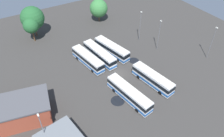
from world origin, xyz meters
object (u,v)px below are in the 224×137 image
Objects in this scene: bus_row0_slot0 at (88,59)px; tree_northeast at (32,18)px; lamp_post_far_corner at (43,129)px; tree_west_edge at (31,26)px; bus_row1_slot2 at (153,79)px; depot_building at (21,111)px; lamp_post_by_building at (159,34)px; bus_row0_slot1 at (100,54)px; tree_south_edge at (99,8)px; bus_row0_slot2 at (112,49)px; bus_row1_slot0 at (129,94)px; lamp_post_mid_lot at (140,25)px; lamp_post_near_entrance at (212,42)px.

tree_northeast is (-22.09, -7.81, 4.48)m from bus_row0_slot0.
tree_west_edge is (-37.12, 8.13, 0.49)m from lamp_post_far_corner.
tree_northeast is at bearing -154.35° from bus_row1_slot2.
lamp_post_by_building reaches higher than depot_building.
depot_building is at bearing -64.77° from bus_row0_slot0.
tree_south_edge is (-19.95, 10.63, 3.09)m from bus_row0_slot1.
bus_row0_slot2 is 1.59× the size of tree_west_edge.
lamp_post_by_building reaches higher than lamp_post_far_corner.
bus_row1_slot0 is 7.81m from bus_row1_slot2.
tree_west_edge is at bearing -154.28° from bus_row0_slot0.
lamp_post_mid_lot is 18.26m from tree_south_edge.
bus_row0_slot1 is 1.30× the size of lamp_post_mid_lot.
bus_row1_slot2 is (15.11, 10.05, 0.00)m from bus_row0_slot0.
lamp_post_near_entrance is (-1.57, 27.95, 3.51)m from bus_row1_slot0.
depot_building is at bearing -101.03° from bus_row1_slot2.
bus_row0_slot1 is 4.22m from bus_row0_slot2.
depot_building is at bearing -107.51° from bus_row1_slot0.
lamp_post_far_corner is at bearing -84.15° from bus_row1_slot2.
tree_west_edge is at bearing 167.65° from lamp_post_far_corner.
bus_row0_slot2 is at bearing -110.51° from lamp_post_by_building.
lamp_post_far_corner is (1.66, -19.70, 3.16)m from bus_row1_slot0.
lamp_post_near_entrance is at bearing 41.42° from lamp_post_by_building.
bus_row1_slot0 is 23.15m from depot_building.
tree_west_edge is (-23.20, -30.10, 0.30)m from lamp_post_by_building.
bus_row1_slot0 is (17.07, -5.66, 0.00)m from bus_row0_slot2.
depot_building is at bearing -96.15° from lamp_post_near_entrance.
lamp_post_by_building is at bearing 97.44° from depot_building.
lamp_post_near_entrance reaches higher than tree_west_edge.
lamp_post_far_corner is (8.62, 2.36, 2.47)m from depot_building.
bus_row1_slot2 is 1.48× the size of tree_south_edge.
lamp_post_near_entrance is (5.39, 50.01, 2.81)m from depot_building.
tree_south_edge is (-38.26, 31.79, -0.07)m from lamp_post_far_corner.
depot_building is (9.69, -23.53, 0.69)m from bus_row0_slot1.
bus_row1_slot0 is (16.26, 2.33, 0.00)m from bus_row0_slot0.
lamp_post_mid_lot is at bearing 107.17° from depot_building.
tree_west_edge reaches higher than bus_row0_slot2.
bus_row1_slot2 is (-1.15, 7.72, -0.00)m from bus_row1_slot0.
lamp_post_mid_lot is (-18.97, 16.82, 3.49)m from bus_row1_slot0.
lamp_post_by_building is 1.21× the size of tree_west_edge.
bus_row0_slot0 is 25.13m from tree_south_edge.
depot_building reaches higher than bus_row0_slot0.
lamp_post_near_entrance is 38.46m from tree_south_edge.
tree_south_edge is 1.02× the size of tree_west_edge.
bus_row0_slot2 is at bearing 43.15° from tree_west_edge.
lamp_post_by_building is at bearing 14.79° from tree_south_edge.
bus_row0_slot2 is 1.27× the size of lamp_post_near_entrance.
lamp_post_far_corner reaches higher than bus_row1_slot2.
bus_row0_slot0 is 21.62m from tree_west_edge.
lamp_post_near_entrance reaches higher than bus_row0_slot2.
lamp_post_near_entrance is at bearing 46.01° from tree_northeast.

